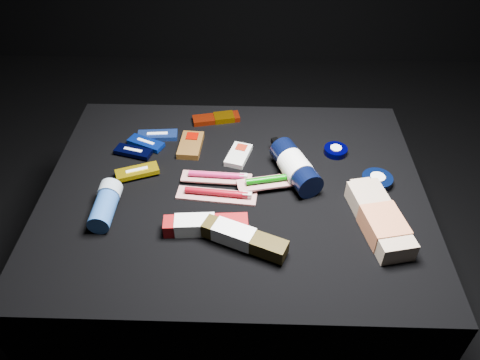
{
  "coord_description": "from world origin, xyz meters",
  "views": [
    {
      "loc": [
        0.04,
        -0.89,
        1.22
      ],
      "look_at": [
        0.01,
        0.01,
        0.42
      ],
      "focal_mm": 35.0,
      "sensor_mm": 36.0,
      "label": 1
    }
  ],
  "objects_px": {
    "deodorant_stick": "(105,205)",
    "toothpaste_carton_red": "(202,225)",
    "bodywash_bottle": "(380,220)",
    "lotion_bottle": "(295,167)"
  },
  "relations": [
    {
      "from": "toothpaste_carton_red",
      "to": "bodywash_bottle",
      "type": "bearing_deg",
      "value": -1.04
    },
    {
      "from": "deodorant_stick",
      "to": "toothpaste_carton_red",
      "type": "height_order",
      "value": "deodorant_stick"
    },
    {
      "from": "bodywash_bottle",
      "to": "toothpaste_carton_red",
      "type": "distance_m",
      "value": 0.41
    },
    {
      "from": "lotion_bottle",
      "to": "bodywash_bottle",
      "type": "height_order",
      "value": "lotion_bottle"
    },
    {
      "from": "lotion_bottle",
      "to": "toothpaste_carton_red",
      "type": "distance_m",
      "value": 0.3
    },
    {
      "from": "lotion_bottle",
      "to": "bodywash_bottle",
      "type": "bearing_deg",
      "value": -66.03
    },
    {
      "from": "lotion_bottle",
      "to": "bodywash_bottle",
      "type": "xyz_separation_m",
      "value": [
        0.19,
        -0.17,
        -0.01
      ]
    },
    {
      "from": "lotion_bottle",
      "to": "deodorant_stick",
      "type": "distance_m",
      "value": 0.49
    },
    {
      "from": "lotion_bottle",
      "to": "toothpaste_carton_red",
      "type": "height_order",
      "value": "lotion_bottle"
    },
    {
      "from": "bodywash_bottle",
      "to": "deodorant_stick",
      "type": "bearing_deg",
      "value": 165.1
    }
  ]
}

